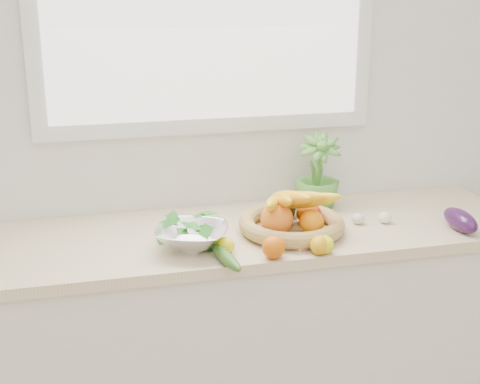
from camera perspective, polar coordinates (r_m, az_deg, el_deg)
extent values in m
cube|color=white|center=(2.57, -2.84, 8.41)|extent=(4.50, 0.02, 2.70)
cube|color=silver|center=(2.61, -1.20, -13.01)|extent=(2.20, 0.58, 0.86)
cube|color=beige|center=(2.41, -1.27, -3.79)|extent=(2.24, 0.62, 0.04)
sphere|color=#D65A06|center=(2.17, 2.88, -4.75)|extent=(0.08, 0.08, 0.08)
ellipsoid|color=yellow|center=(2.23, 7.20, -4.46)|extent=(0.07, 0.09, 0.06)
ellipsoid|color=#DA9A0B|center=(2.22, 6.82, -4.50)|extent=(0.09, 0.10, 0.06)
ellipsoid|color=yellow|center=(2.21, -1.28, -4.58)|extent=(0.08, 0.09, 0.05)
sphere|color=red|center=(2.46, 6.05, -1.97)|extent=(0.09, 0.09, 0.08)
cube|color=tan|center=(2.27, 5.77, -4.26)|extent=(0.12, 0.08, 0.03)
ellipsoid|color=beige|center=(2.51, 10.06, -2.27)|extent=(0.06, 0.06, 0.04)
ellipsoid|color=silver|center=(2.51, 4.31, -1.92)|extent=(0.07, 0.07, 0.05)
ellipsoid|color=white|center=(2.54, 12.24, -2.16)|extent=(0.06, 0.06, 0.04)
ellipsoid|color=#2E0F3A|center=(2.53, 18.28, -2.30)|extent=(0.08, 0.19, 0.08)
ellipsoid|color=#2A5C1B|center=(2.13, -1.22, -5.59)|extent=(0.08, 0.23, 0.04)
sphere|color=red|center=(2.20, 2.82, -5.03)|extent=(0.04, 0.04, 0.03)
imported|color=#4F9435|center=(2.63, 6.66, 1.58)|extent=(0.20, 0.20, 0.31)
cylinder|color=tan|center=(2.40, 4.41, -3.33)|extent=(0.39, 0.39, 0.01)
torus|color=tan|center=(2.39, 4.42, -2.73)|extent=(0.47, 0.47, 0.06)
sphere|color=orange|center=(2.33, 3.16, -2.29)|extent=(0.14, 0.14, 0.11)
sphere|color=orange|center=(2.35, 6.13, -2.55)|extent=(0.11, 0.11, 0.09)
sphere|color=#E36307|center=(2.44, 5.77, -1.77)|extent=(0.10, 0.10, 0.08)
ellipsoid|color=black|center=(2.44, 3.70, -1.38)|extent=(0.11, 0.11, 0.12)
ellipsoid|color=yellow|center=(2.33, 2.81, -0.99)|extent=(0.14, 0.25, 0.11)
ellipsoid|color=#ECA313|center=(2.34, 3.54, -0.64)|extent=(0.06, 0.26, 0.11)
ellipsoid|color=#FFAE15|center=(2.34, 4.33, -0.48)|extent=(0.11, 0.26, 0.11)
ellipsoid|color=gold|center=(2.36, 5.02, -0.52)|extent=(0.18, 0.24, 0.11)
ellipsoid|color=yellow|center=(2.37, 5.83, -0.74)|extent=(0.23, 0.19, 0.11)
cylinder|color=white|center=(2.25, -4.10, -4.64)|extent=(0.12, 0.12, 0.02)
imported|color=white|center=(2.24, -4.12, -3.71)|extent=(0.31, 0.31, 0.06)
ellipsoid|color=#2B6619|center=(2.23, -4.14, -2.80)|extent=(0.23, 0.23, 0.07)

